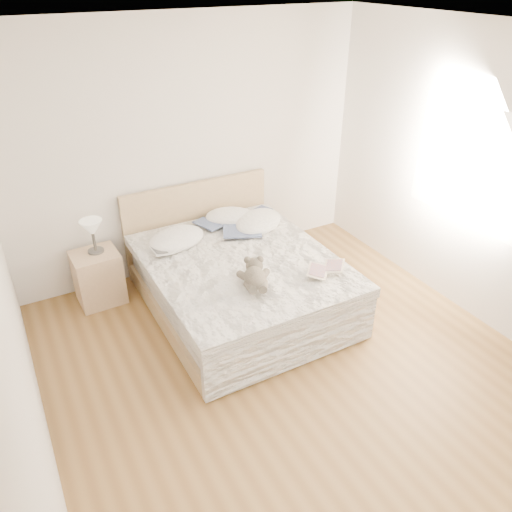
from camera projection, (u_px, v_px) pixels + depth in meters
name	position (u px, v px, depth m)	size (l,w,h in m)	color
floor	(301.00, 376.00, 4.29)	(4.00, 4.50, 0.00)	brown
ceiling	(322.00, 36.00, 2.91)	(4.00, 4.50, 0.00)	white
wall_back	(191.00, 150.00, 5.30)	(4.00, 0.02, 2.70)	silver
wall_left	(10.00, 321.00, 2.77)	(0.02, 4.50, 2.70)	silver
wall_right	(497.00, 187.00, 4.43)	(0.02, 4.50, 2.70)	silver
window	(471.00, 166.00, 4.60)	(0.02, 1.30, 1.10)	white
bed	(237.00, 280.00, 5.03)	(1.72, 2.14, 1.00)	tan
nightstand	(98.00, 277.00, 5.12)	(0.45, 0.40, 0.56)	tan
table_lamp	(92.00, 230.00, 4.89)	(0.28, 0.28, 0.35)	#4F4B45
pillow_left	(177.00, 239.00, 5.08)	(0.61, 0.43, 0.18)	white
pillow_middle	(230.00, 216.00, 5.53)	(0.55, 0.38, 0.16)	white
pillow_right	(258.00, 222.00, 5.41)	(0.62, 0.43, 0.19)	white
blouse	(241.00, 225.00, 5.37)	(0.63, 0.67, 0.03)	#3C4C73
photo_book	(167.00, 250.00, 4.91)	(0.31, 0.21, 0.02)	white
childrens_book	(326.00, 269.00, 4.60)	(0.38, 0.25, 0.02)	#F5E5C8
teddy_bear	(255.00, 284.00, 4.34)	(0.26, 0.36, 0.19)	#5E5648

